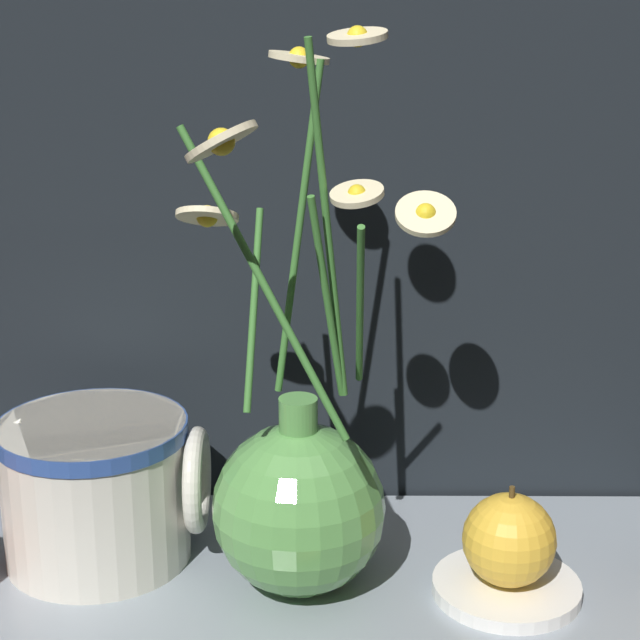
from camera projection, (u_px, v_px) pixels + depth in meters
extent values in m
plane|color=black|center=(328.00, 607.00, 0.77)|extent=(6.00, 6.00, 0.00)
cube|color=gray|center=(328.00, 600.00, 0.77)|extent=(0.71, 0.31, 0.01)
sphere|color=#59994C|center=(300.00, 508.00, 0.76)|extent=(0.12, 0.12, 0.12)
cylinder|color=#59994C|center=(300.00, 424.00, 0.74)|extent=(0.03, 0.03, 0.04)
cylinder|color=#3D7A33|center=(266.00, 285.00, 0.66)|extent=(0.11, 0.04, 0.19)
cylinder|color=beige|center=(223.00, 142.00, 0.58)|extent=(0.05, 0.05, 0.03)
sphere|color=yellow|center=(223.00, 142.00, 0.58)|extent=(0.02, 0.02, 0.02)
cylinder|color=#3D7A33|center=(255.00, 309.00, 0.72)|extent=(0.01, 0.06, 0.13)
cylinder|color=beige|center=(209.00, 216.00, 0.71)|extent=(0.05, 0.04, 0.02)
sphere|color=yellow|center=(209.00, 216.00, 0.71)|extent=(0.01, 0.01, 0.01)
cylinder|color=#3D7A33|center=(362.00, 309.00, 0.72)|extent=(0.01, 0.09, 0.13)
cylinder|color=beige|center=(427.00, 214.00, 0.70)|extent=(0.04, 0.04, 0.03)
sphere|color=yellow|center=(427.00, 214.00, 0.70)|extent=(0.01, 0.01, 0.01)
cylinder|color=#3D7A33|center=(328.00, 230.00, 0.69)|extent=(0.03, 0.04, 0.24)
cylinder|color=beige|center=(359.00, 36.00, 0.64)|extent=(0.05, 0.05, 0.01)
sphere|color=yellow|center=(359.00, 36.00, 0.64)|extent=(0.01, 0.01, 0.01)
cylinder|color=#3D7A33|center=(328.00, 301.00, 0.71)|extent=(0.03, 0.05, 0.15)
cylinder|color=beige|center=(359.00, 194.00, 0.67)|extent=(0.05, 0.05, 0.01)
sphere|color=yellow|center=(359.00, 194.00, 0.67)|extent=(0.01, 0.01, 0.01)
cylinder|color=#3D7A33|center=(300.00, 233.00, 0.72)|extent=(0.04, 0.01, 0.23)
cylinder|color=beige|center=(301.00, 57.00, 0.70)|extent=(0.04, 0.04, 0.01)
sphere|color=yellow|center=(301.00, 57.00, 0.70)|extent=(0.01, 0.01, 0.01)
cylinder|color=beige|center=(97.00, 490.00, 0.81)|extent=(0.14, 0.14, 0.11)
cylinder|color=#2D4C93|center=(93.00, 430.00, 0.79)|extent=(0.14, 0.14, 0.01)
torus|color=beige|center=(199.00, 480.00, 0.80)|extent=(0.01, 0.08, 0.08)
cone|color=beige|center=(14.00, 435.00, 0.79)|extent=(0.05, 0.04, 0.05)
cylinder|color=white|center=(508.00, 588.00, 0.77)|extent=(0.11, 0.11, 0.01)
sphere|color=gold|center=(511.00, 540.00, 0.76)|extent=(0.07, 0.07, 0.07)
cylinder|color=#4C3819|center=(514.00, 492.00, 0.75)|extent=(0.00, 0.00, 0.01)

